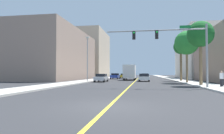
# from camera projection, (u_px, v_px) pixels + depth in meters

# --- Properties ---
(ground) EXTENTS (192.00, 192.00, 0.00)m
(ground) POSITION_uv_depth(u_px,v_px,m) (137.00, 79.00, 50.45)
(ground) COLOR #2D2D30
(sidewalk_left) EXTENTS (3.33, 168.00, 0.15)m
(sidewalk_left) POSITION_uv_depth(u_px,v_px,m) (104.00, 78.00, 51.86)
(sidewalk_left) COLOR #B2ADA3
(sidewalk_left) RESTS_ON ground
(sidewalk_right) EXTENTS (3.33, 168.00, 0.15)m
(sidewalk_right) POSITION_uv_depth(u_px,v_px,m) (173.00, 79.00, 49.04)
(sidewalk_right) COLOR beige
(sidewalk_right) RESTS_ON ground
(lane_marking_center) EXTENTS (0.16, 144.00, 0.01)m
(lane_marking_center) POSITION_uv_depth(u_px,v_px,m) (137.00, 79.00, 50.45)
(lane_marking_center) COLOR yellow
(lane_marking_center) RESTS_ON ground
(building_left_near) EXTENTS (11.02, 25.93, 11.37)m
(building_left_near) POSITION_uv_depth(u_px,v_px,m) (58.00, 55.00, 46.02)
(building_left_near) COLOR gray
(building_left_near) RESTS_ON ground
(building_left_far) EXTENTS (11.33, 20.80, 16.97)m
(building_left_far) POSITION_uv_depth(u_px,v_px,m) (90.00, 55.00, 74.31)
(building_left_far) COLOR tan
(building_left_far) RESTS_ON ground
(building_right_far) EXTENTS (12.12, 23.85, 13.71)m
(building_right_far) POSITION_uv_depth(u_px,v_px,m) (203.00, 55.00, 56.87)
(building_right_far) COLOR silver
(building_right_far) RESTS_ON ground
(traffic_signal_mast) EXTENTS (9.89, 0.36, 6.16)m
(traffic_signal_mast) POSITION_uv_depth(u_px,v_px,m) (174.00, 41.00, 19.53)
(traffic_signal_mast) COLOR gray
(traffic_signal_mast) RESTS_ON sidewalk_right
(street_lamp) EXTENTS (0.56, 0.28, 7.45)m
(street_lamp) POSITION_uv_depth(u_px,v_px,m) (87.00, 56.00, 32.92)
(street_lamp) COLOR gray
(street_lamp) RESTS_ON sidewalk_left
(palm_near) EXTENTS (3.03, 3.03, 7.41)m
(palm_near) POSITION_uv_depth(u_px,v_px,m) (200.00, 35.00, 22.88)
(palm_near) COLOR brown
(palm_near) RESTS_ON sidewalk_right
(palm_mid) EXTENTS (3.54, 3.54, 7.63)m
(palm_mid) POSITION_uv_depth(u_px,v_px,m) (187.00, 43.00, 29.21)
(palm_mid) COLOR brown
(palm_mid) RESTS_ON sidewalk_right
(palm_far) EXTENTS (2.59, 2.59, 7.38)m
(palm_far) POSITION_uv_depth(u_px,v_px,m) (181.00, 48.00, 35.46)
(palm_far) COLOR brown
(palm_far) RESTS_ON sidewalk_right
(car_blue) EXTENTS (2.02, 4.29, 1.44)m
(car_blue) POSITION_uv_depth(u_px,v_px,m) (115.00, 76.00, 49.99)
(car_blue) COLOR #1E389E
(car_blue) RESTS_ON ground
(car_gray) EXTENTS (1.90, 4.18, 1.41)m
(car_gray) POSITION_uv_depth(u_px,v_px,m) (145.00, 76.00, 52.48)
(car_gray) COLOR slate
(car_gray) RESTS_ON ground
(car_silver) EXTENTS (1.81, 4.20, 1.38)m
(car_silver) POSITION_uv_depth(u_px,v_px,m) (101.00, 78.00, 33.54)
(car_silver) COLOR #BCBCC1
(car_silver) RESTS_ON ground
(car_yellow) EXTENTS (1.94, 4.66, 1.35)m
(car_yellow) POSITION_uv_depth(u_px,v_px,m) (124.00, 76.00, 56.62)
(car_yellow) COLOR gold
(car_yellow) RESTS_ON ground
(car_white) EXTENTS (2.00, 4.32, 1.40)m
(car_white) POSITION_uv_depth(u_px,v_px,m) (144.00, 77.00, 35.70)
(car_white) COLOR white
(car_white) RESTS_ON ground
(delivery_truck) EXTENTS (2.40, 7.94, 3.18)m
(delivery_truck) POSITION_uv_depth(u_px,v_px,m) (130.00, 72.00, 42.36)
(delivery_truck) COLOR #194799
(delivery_truck) RESTS_ON ground
(pedestrian) EXTENTS (0.38, 0.38, 1.59)m
(pedestrian) POSITION_uv_depth(u_px,v_px,m) (222.00, 79.00, 19.96)
(pedestrian) COLOR black
(pedestrian) RESTS_ON sidewalk_right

